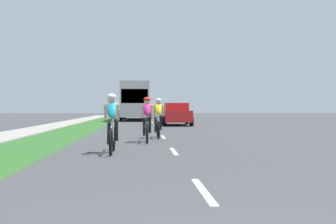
% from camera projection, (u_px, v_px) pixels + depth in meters
% --- Properties ---
extents(ground_plane, '(120.00, 120.00, 0.00)m').
position_uv_depth(ground_plane, '(157.00, 129.00, 21.95)').
color(ground_plane, '#424244').
extents(grass_verge, '(2.35, 70.00, 0.01)m').
position_uv_depth(grass_verge, '(79.00, 129.00, 21.64)').
color(grass_verge, '#2D6026').
rests_on(grass_verge, ground_plane).
extents(sidewalk_concrete, '(1.99, 70.00, 0.10)m').
position_uv_depth(sidewalk_concrete, '(39.00, 129.00, 21.49)').
color(sidewalk_concrete, '#9E998E').
rests_on(sidewalk_concrete, ground_plane).
extents(lane_markings_center, '(0.12, 52.71, 0.01)m').
position_uv_depth(lane_markings_center, '(155.00, 125.00, 25.94)').
color(lane_markings_center, white).
rests_on(lane_markings_center, ground_plane).
extents(cyclist_lead, '(0.42, 1.72, 1.58)m').
position_uv_depth(cyclist_lead, '(112.00, 123.00, 10.24)').
color(cyclist_lead, black).
rests_on(cyclist_lead, ground_plane).
extents(cyclist_trailing, '(0.42, 1.72, 1.58)m').
position_uv_depth(cyclist_trailing, '(147.00, 119.00, 13.48)').
color(cyclist_trailing, black).
rests_on(cyclist_trailing, ground_plane).
extents(cyclist_distant, '(0.42, 1.72, 1.58)m').
position_uv_depth(cyclist_distant, '(158.00, 118.00, 15.31)').
color(cyclist_distant, black).
rests_on(cyclist_distant, ground_plane).
extents(sedan_red, '(1.98, 4.30, 1.52)m').
position_uv_depth(sedan_red, '(176.00, 114.00, 26.49)').
color(sedan_red, red).
rests_on(sedan_red, ground_plane).
extents(bus_silver, '(2.78, 11.60, 3.48)m').
position_uv_depth(bus_silver, '(136.00, 100.00, 38.07)').
color(bus_silver, '#A5A8AD').
rests_on(bus_silver, ground_plane).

